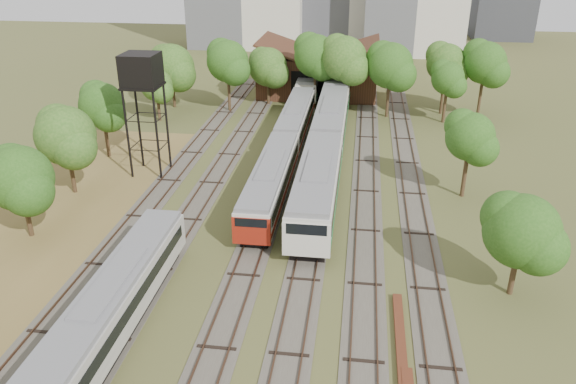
# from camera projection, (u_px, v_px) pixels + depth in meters

# --- Properties ---
(tracks) EXTENTS (24.60, 80.00, 0.19)m
(tracks) POSITION_uv_depth(u_px,v_px,m) (291.00, 187.00, 50.18)
(tracks) COLOR #4C473D
(tracks) RESTS_ON ground
(railcar_red_set) EXTENTS (2.74, 34.58, 3.39)m
(railcar_red_set) POSITION_uv_depth(u_px,v_px,m) (285.00, 147.00, 54.58)
(railcar_red_set) COLOR black
(railcar_red_set) RESTS_ON ground
(railcar_green_set) EXTENTS (3.27, 52.08, 4.05)m
(railcar_green_set) POSITION_uv_depth(u_px,v_px,m) (331.00, 122.00, 60.62)
(railcar_green_set) COLOR black
(railcar_green_set) RESTS_ON ground
(railcar_rear) EXTENTS (2.78, 16.07, 3.43)m
(railcar_rear) POSITION_uv_depth(u_px,v_px,m) (311.00, 80.00, 79.10)
(railcar_rear) COLOR black
(railcar_rear) RESTS_ON ground
(old_grey_coach) EXTENTS (2.69, 18.00, 3.31)m
(old_grey_coach) POSITION_uv_depth(u_px,v_px,m) (114.00, 304.00, 31.41)
(old_grey_coach) COLOR black
(old_grey_coach) RESTS_ON ground
(water_tower) EXTENTS (3.24, 3.24, 11.20)m
(water_tower) POSITION_uv_depth(u_px,v_px,m) (141.00, 73.00, 49.48)
(water_tower) COLOR black
(water_tower) RESTS_ON ground
(rail_pile_near) EXTENTS (0.54, 8.16, 0.27)m
(rail_pile_near) POSITION_uv_depth(u_px,v_px,m) (400.00, 338.00, 31.31)
(rail_pile_near) COLOR brown
(rail_pile_near) RESTS_ON ground
(maintenance_shed) EXTENTS (16.45, 11.55, 7.58)m
(maintenance_shed) POSITION_uv_depth(u_px,v_px,m) (319.00, 73.00, 78.69)
(maintenance_shed) COLOR #3C2416
(maintenance_shed) RESTS_ON ground
(tree_band_left) EXTENTS (7.43, 54.33, 8.27)m
(tree_band_left) POSITION_uv_depth(u_px,v_px,m) (11.00, 171.00, 40.38)
(tree_band_left) COLOR #382616
(tree_band_left) RESTS_ON ground
(tree_band_far) EXTENTS (43.92, 8.95, 9.58)m
(tree_band_far) POSITION_uv_depth(u_px,v_px,m) (317.00, 63.00, 69.19)
(tree_band_far) COLOR #382616
(tree_band_far) RESTS_ON ground
(tree_band_right) EXTENTS (5.19, 39.90, 7.44)m
(tree_band_right) POSITION_uv_depth(u_px,v_px,m) (479.00, 146.00, 45.64)
(tree_band_right) COLOR #382616
(tree_band_right) RESTS_ON ground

